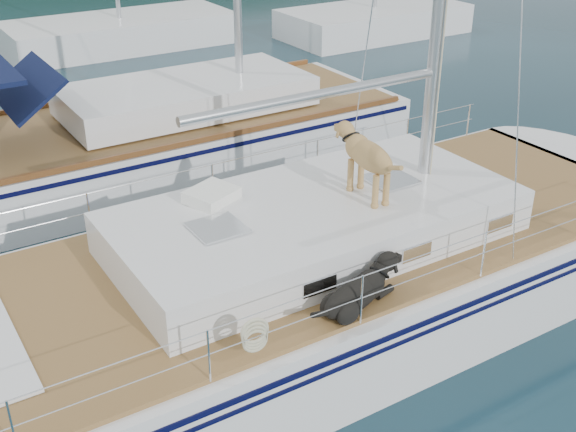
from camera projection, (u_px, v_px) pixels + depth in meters
ground at (264, 338)px, 9.56m from camera, size 120.00×120.00×0.00m
main_sailboat at (270, 293)px, 9.30m from camera, size 12.00×3.80×14.01m
neighbor_sailboat at (138, 145)px, 14.08m from camera, size 11.00×3.50×13.30m
bg_boat_center at (121, 33)px, 23.32m from camera, size 7.20×3.00×11.65m
bg_boat_east at (374, 22)px, 24.83m from camera, size 6.40×3.00×11.65m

